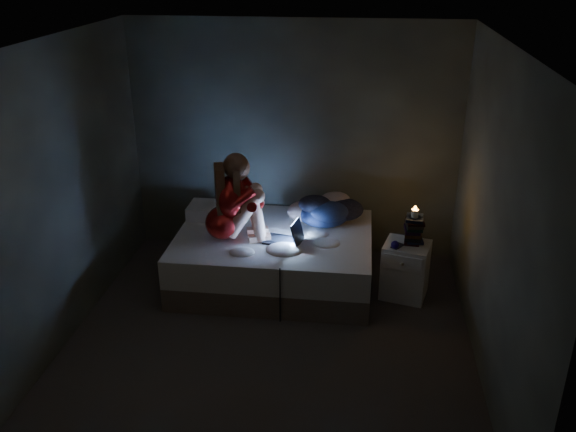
% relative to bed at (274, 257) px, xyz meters
% --- Properties ---
extents(floor, '(3.60, 3.80, 0.02)m').
position_rel_bed_xyz_m(floor, '(0.11, -1.10, -0.28)').
color(floor, '#3C3734').
rests_on(floor, ground).
extents(ceiling, '(3.60, 3.80, 0.02)m').
position_rel_bed_xyz_m(ceiling, '(0.11, -1.10, 2.34)').
color(ceiling, silver).
rests_on(ceiling, ground).
extents(wall_back, '(3.60, 0.02, 2.60)m').
position_rel_bed_xyz_m(wall_back, '(0.11, 0.81, 1.03)').
color(wall_back, '#31352D').
rests_on(wall_back, ground).
extents(wall_front, '(3.60, 0.02, 2.60)m').
position_rel_bed_xyz_m(wall_front, '(0.11, -3.01, 1.03)').
color(wall_front, '#31352D').
rests_on(wall_front, ground).
extents(wall_left, '(0.02, 3.80, 2.60)m').
position_rel_bed_xyz_m(wall_left, '(-1.70, -1.10, 1.03)').
color(wall_left, '#31352D').
rests_on(wall_left, ground).
extents(wall_right, '(0.02, 3.80, 2.60)m').
position_rel_bed_xyz_m(wall_right, '(1.92, -1.10, 1.03)').
color(wall_right, '#31352D').
rests_on(wall_right, ground).
extents(bed, '(1.99, 1.49, 0.55)m').
position_rel_bed_xyz_m(bed, '(0.00, 0.00, 0.00)').
color(bed, silver).
rests_on(bed, ground).
extents(pillow, '(0.50, 0.36, 0.15)m').
position_rel_bed_xyz_m(pillow, '(-0.73, 0.34, 0.35)').
color(pillow, silver).
rests_on(pillow, bed).
extents(woman, '(0.65, 0.52, 0.91)m').
position_rel_bed_xyz_m(woman, '(-0.47, -0.20, 0.73)').
color(woman, '#98080A').
rests_on(woman, bed).
extents(laptop, '(0.41, 0.33, 0.26)m').
position_rel_bed_xyz_m(laptop, '(0.11, -0.17, 0.40)').
color(laptop, black).
rests_on(laptop, bed).
extents(clothes_pile, '(0.64, 0.54, 0.34)m').
position_rel_bed_xyz_m(clothes_pile, '(0.48, 0.32, 0.45)').
color(clothes_pile, '#19214C').
rests_on(clothes_pile, bed).
extents(nightstand, '(0.51, 0.48, 0.58)m').
position_rel_bed_xyz_m(nightstand, '(1.34, -0.13, 0.01)').
color(nightstand, silver).
rests_on(nightstand, ground).
extents(book_stack, '(0.19, 0.25, 0.25)m').
position_rel_bed_xyz_m(book_stack, '(1.39, -0.08, 0.43)').
color(book_stack, black).
rests_on(book_stack, nightstand).
extents(candle, '(0.07, 0.07, 0.08)m').
position_rel_bed_xyz_m(candle, '(1.39, -0.08, 0.59)').
color(candle, beige).
rests_on(candle, book_stack).
extents(phone, '(0.12, 0.16, 0.01)m').
position_rel_bed_xyz_m(phone, '(1.26, -0.22, 0.31)').
color(phone, black).
rests_on(phone, nightstand).
extents(blue_orb, '(0.08, 0.08, 0.08)m').
position_rel_bed_xyz_m(blue_orb, '(1.25, -0.27, 0.34)').
color(blue_orb, '#170956').
rests_on(blue_orb, nightstand).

